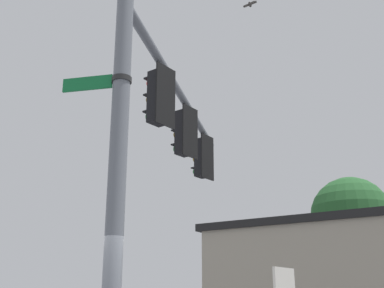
{
  "coord_description": "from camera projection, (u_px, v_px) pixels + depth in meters",
  "views": [
    {
      "loc": [
        -4.74,
        -4.98,
        1.62
      ],
      "look_at": [
        4.43,
        2.06,
        5.38
      ],
      "focal_mm": 46.22,
      "sensor_mm": 36.0,
      "label": 1
    }
  ],
  "objects": [
    {
      "name": "traffic_light_mid_inner",
      "position": [
        184.0,
        133.0,
        11.41
      ],
      "size": [
        0.54,
        0.49,
        1.31
      ],
      "color": "black"
    },
    {
      "name": "mast_arm",
      "position": [
        181.0,
        96.0,
        11.36
      ],
      "size": [
        6.89,
        3.33,
        0.17
      ],
      "primitive_type": "cylinder",
      "rotation": [
        0.0,
        1.57,
        0.44
      ],
      "color": "slate"
    },
    {
      "name": "signal_pole",
      "position": [
        117.0,
        172.0,
        7.01
      ],
      "size": [
        0.26,
        0.26,
        6.81
      ],
      "primitive_type": "cylinder",
      "color": "slate",
      "rests_on": "ground"
    },
    {
      "name": "traffic_light_mid_outer",
      "position": [
        202.0,
        158.0,
        13.36
      ],
      "size": [
        0.54,
        0.49,
        1.31
      ],
      "color": "black"
    },
    {
      "name": "tree_by_storefront",
      "position": [
        351.0,
        217.0,
        22.71
      ],
      "size": [
        3.67,
        3.67,
        7.29
      ],
      "color": "#4C3823",
      "rests_on": "ground"
    },
    {
      "name": "street_name_sign",
      "position": [
        107.0,
        82.0,
        7.51
      ],
      "size": [
        0.57,
        1.03,
        0.22
      ],
      "color": "#147238"
    },
    {
      "name": "bird_flying",
      "position": [
        250.0,
        4.0,
        11.15
      ],
      "size": [
        0.22,
        0.31,
        0.11
      ],
      "color": "#4C4742"
    },
    {
      "name": "traffic_light_nearest_pole",
      "position": [
        158.0,
        98.0,
        9.46
      ],
      "size": [
        0.54,
        0.49,
        1.31
      ],
      "color": "black"
    },
    {
      "name": "storefront_building",
      "position": [
        374.0,
        283.0,
        19.01
      ],
      "size": [
        7.79,
        12.94,
        4.78
      ],
      "color": "#A89E89",
      "rests_on": "ground"
    }
  ]
}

